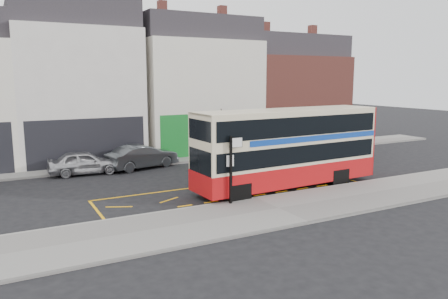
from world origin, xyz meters
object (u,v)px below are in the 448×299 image
double_decker_bus (288,147)px  car_silver (84,163)px  bus_stop_post (232,163)px  street_tree_right (218,114)px  car_white (305,145)px  car_grey (142,156)px

double_decker_bus → car_silver: (-8.89, 8.39, -1.47)m
bus_stop_post → street_tree_right: street_tree_right is taller
bus_stop_post → street_tree_right: size_ratio=0.68×
double_decker_bus → street_tree_right: 10.99m
bus_stop_post → double_decker_bus: bearing=20.9°
double_decker_bus → car_silver: size_ratio=2.50×
car_silver → street_tree_right: (10.34, 2.47, 2.34)m
car_white → street_tree_right: 7.04m
double_decker_bus → street_tree_right: bearing=79.5°
car_silver → street_tree_right: bearing=-72.6°
car_grey → street_tree_right: (6.71, 2.38, 2.29)m
car_white → street_tree_right: street_tree_right is taller
double_decker_bus → car_white: double_decker_bus is taller
bus_stop_post → car_white: 15.19m
double_decker_bus → bus_stop_post: double_decker_bus is taller
street_tree_right → car_silver: bearing=-166.6°
bus_stop_post → car_grey: bearing=96.4°
car_white → street_tree_right: (-6.00, 2.82, 2.38)m
double_decker_bus → bus_stop_post: bearing=-162.5°
bus_stop_post → street_tree_right: bearing=66.0°
double_decker_bus → bus_stop_post: (-4.23, -1.57, -0.20)m
street_tree_right → car_grey: bearing=-160.4°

